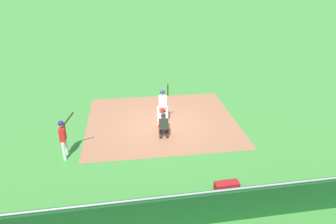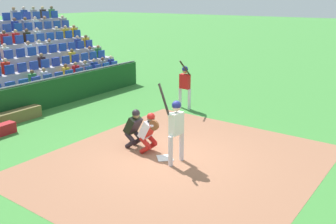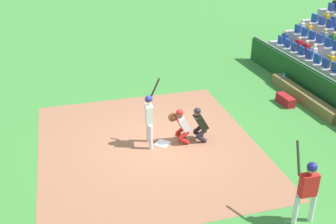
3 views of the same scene
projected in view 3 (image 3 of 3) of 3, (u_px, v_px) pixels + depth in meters
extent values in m
plane|color=#3D8236|center=(163.00, 144.00, 13.41)|extent=(160.00, 160.00, 0.00)
cube|color=#976247|center=(148.00, 146.00, 13.28)|extent=(8.11, 7.26, 0.01)
cube|color=white|center=(163.00, 144.00, 13.41)|extent=(0.62, 0.62, 0.02)
cylinder|color=silver|center=(151.00, 137.00, 12.95)|extent=(0.14, 0.14, 0.86)
cylinder|color=silver|center=(148.00, 130.00, 13.38)|extent=(0.14, 0.14, 0.86)
cube|color=silver|center=(149.00, 114.00, 12.84)|extent=(0.44, 0.26, 0.61)
sphere|color=beige|center=(149.00, 101.00, 12.64)|extent=(0.22, 0.22, 0.22)
sphere|color=navy|center=(149.00, 99.00, 12.61)|extent=(0.25, 0.25, 0.25)
cylinder|color=silver|center=(149.00, 105.00, 12.76)|extent=(0.46, 0.18, 0.14)
cylinder|color=silver|center=(148.00, 103.00, 12.91)|extent=(0.17, 0.15, 0.13)
cylinder|color=black|center=(154.00, 90.00, 12.79)|extent=(0.12, 0.41, 0.81)
sphere|color=black|center=(149.00, 101.00, 12.94)|extent=(0.06, 0.06, 0.06)
cylinder|color=red|center=(184.00, 141.00, 13.31)|extent=(0.15, 0.39, 0.34)
cylinder|color=red|center=(184.00, 135.00, 13.21)|extent=(0.15, 0.39, 0.33)
cylinder|color=red|center=(181.00, 136.00, 13.58)|extent=(0.15, 0.39, 0.34)
cylinder|color=red|center=(181.00, 130.00, 13.48)|extent=(0.15, 0.39, 0.33)
cube|color=white|center=(183.00, 123.00, 13.20)|extent=(0.43, 0.48, 0.60)
cube|color=red|center=(180.00, 124.00, 13.16)|extent=(0.39, 0.27, 0.43)
sphere|color=brown|center=(180.00, 114.00, 13.00)|extent=(0.22, 0.22, 0.22)
cube|color=black|center=(180.00, 114.00, 13.00)|extent=(0.20, 0.13, 0.19)
sphere|color=red|center=(180.00, 113.00, 12.98)|extent=(0.24, 0.24, 0.24)
cylinder|color=brown|center=(173.00, 117.00, 13.11)|extent=(0.08, 0.30, 0.30)
cylinder|color=white|center=(177.00, 118.00, 13.21)|extent=(0.17, 0.40, 0.22)
cylinder|color=black|center=(201.00, 139.00, 13.42)|extent=(0.16, 0.39, 0.34)
cylinder|color=black|center=(202.00, 133.00, 13.32)|extent=(0.16, 0.39, 0.33)
cylinder|color=black|center=(198.00, 134.00, 13.70)|extent=(0.16, 0.39, 0.34)
cylinder|color=black|center=(199.00, 129.00, 13.60)|extent=(0.16, 0.39, 0.33)
cube|color=black|center=(201.00, 122.00, 13.31)|extent=(0.44, 0.50, 0.60)
cube|color=black|center=(198.00, 122.00, 13.28)|extent=(0.39, 0.29, 0.43)
sphere|color=brown|center=(197.00, 113.00, 13.12)|extent=(0.22, 0.22, 0.22)
cube|color=black|center=(197.00, 113.00, 13.12)|extent=(0.20, 0.14, 0.19)
sphere|color=black|center=(197.00, 111.00, 13.10)|extent=(0.24, 0.24, 0.24)
cube|color=brown|center=(303.00, 96.00, 16.36)|extent=(4.27, 0.40, 0.44)
cylinder|color=blue|center=(284.00, 76.00, 17.45)|extent=(0.07, 0.07, 0.24)
cube|color=maroon|center=(285.00, 100.00, 16.13)|extent=(0.92, 0.39, 0.37)
cylinder|color=silver|center=(312.00, 207.00, 9.89)|extent=(0.14, 0.14, 0.84)
cylinder|color=silver|center=(296.00, 210.00, 9.79)|extent=(0.14, 0.14, 0.84)
cube|color=red|center=(309.00, 185.00, 9.52)|extent=(0.24, 0.43, 0.60)
sphere|color=#AD804E|center=(312.00, 169.00, 9.32)|extent=(0.22, 0.22, 0.22)
sphere|color=navy|center=(312.00, 167.00, 9.29)|extent=(0.24, 0.24, 0.24)
cylinder|color=red|center=(308.00, 175.00, 9.40)|extent=(0.16, 0.46, 0.14)
cylinder|color=red|center=(302.00, 176.00, 9.36)|extent=(0.15, 0.17, 0.13)
cylinder|color=#272A19|center=(298.00, 157.00, 9.46)|extent=(0.56, 0.24, 0.66)
sphere|color=black|center=(299.00, 175.00, 9.36)|extent=(0.06, 0.06, 0.06)
cube|color=#243D9B|center=(335.00, 68.00, 17.91)|extent=(0.44, 0.10, 0.42)
cube|color=#203D9A|center=(326.00, 63.00, 18.48)|extent=(0.44, 0.10, 0.42)
cube|color=gold|center=(331.00, 61.00, 18.52)|extent=(0.32, 0.22, 0.52)
sphere|color=#D2AB89|center=(332.00, 54.00, 18.36)|extent=(0.19, 0.19, 0.19)
cube|color=#1A45A3|center=(317.00, 58.00, 19.04)|extent=(0.44, 0.10, 0.42)
cube|color=#1E369C|center=(309.00, 54.00, 19.60)|extent=(0.44, 0.10, 0.42)
cube|color=white|center=(314.00, 53.00, 19.64)|extent=(0.32, 0.22, 0.52)
sphere|color=beige|center=(315.00, 46.00, 19.48)|extent=(0.19, 0.19, 0.19)
cube|color=#1C3EA5|center=(301.00, 50.00, 20.17)|extent=(0.44, 0.10, 0.42)
cube|color=red|center=(306.00, 49.00, 20.21)|extent=(0.32, 0.22, 0.52)
sphere|color=beige|center=(307.00, 42.00, 20.05)|extent=(0.19, 0.19, 0.19)
cube|color=#23439A|center=(294.00, 47.00, 20.73)|extent=(0.44, 0.10, 0.42)
cube|color=red|center=(298.00, 45.00, 20.77)|extent=(0.32, 0.22, 0.52)
sphere|color=#D6AC8D|center=(299.00, 38.00, 20.61)|extent=(0.19, 0.19, 0.19)
cube|color=#1F3AA5|center=(287.00, 43.00, 21.29)|extent=(0.44, 0.10, 0.42)
cube|color=#1B3AA9|center=(281.00, 40.00, 21.85)|extent=(0.44, 0.10, 0.42)
cube|color=navy|center=(285.00, 38.00, 21.89)|extent=(0.32, 0.22, 0.52)
sphere|color=tan|center=(286.00, 32.00, 21.73)|extent=(0.19, 0.19, 0.19)
cube|color=#1842A5|center=(328.00, 42.00, 19.61)|extent=(0.44, 0.10, 0.42)
cube|color=#276B35|center=(332.00, 41.00, 19.66)|extent=(0.32, 0.22, 0.52)
sphere|color=#A7794D|center=(334.00, 33.00, 19.50)|extent=(0.19, 0.19, 0.19)
cube|color=#2544A7|center=(320.00, 38.00, 20.18)|extent=(0.44, 0.10, 0.42)
cube|color=gray|center=(324.00, 37.00, 20.22)|extent=(0.32, 0.22, 0.52)
sphere|color=tan|center=(325.00, 30.00, 20.06)|extent=(0.19, 0.19, 0.19)
cube|color=#1B3CA3|center=(312.00, 35.00, 20.74)|extent=(0.44, 0.10, 0.42)
cube|color=#1842A8|center=(305.00, 32.00, 21.30)|extent=(0.44, 0.10, 0.42)
cube|color=gold|center=(309.00, 31.00, 21.34)|extent=(0.32, 0.22, 0.52)
sphere|color=tan|center=(310.00, 24.00, 21.18)|extent=(0.19, 0.19, 0.19)
cube|color=#1B429F|center=(298.00, 29.00, 21.87)|extent=(0.44, 0.10, 0.42)
cube|color=silver|center=(302.00, 28.00, 21.91)|extent=(0.32, 0.22, 0.52)
sphere|color=beige|center=(303.00, 21.00, 21.75)|extent=(0.19, 0.19, 0.19)
cube|color=#1E399C|center=(330.00, 24.00, 20.75)|extent=(0.44, 0.10, 0.42)
cube|color=navy|center=(334.00, 22.00, 20.79)|extent=(0.32, 0.22, 0.52)
sphere|color=beige|center=(335.00, 15.00, 20.63)|extent=(0.19, 0.19, 0.19)
cube|color=#263FA5|center=(322.00, 21.00, 21.32)|extent=(0.44, 0.10, 0.42)
cube|color=gold|center=(326.00, 19.00, 21.36)|extent=(0.32, 0.22, 0.52)
sphere|color=#D4B17E|center=(327.00, 13.00, 21.20)|extent=(0.19, 0.19, 0.19)
cube|color=#1944A8|center=(314.00, 18.00, 21.88)|extent=(0.44, 0.10, 0.42)
cube|color=#2641A4|center=(331.00, 7.00, 21.89)|extent=(0.44, 0.10, 0.42)
cube|color=#302729|center=(335.00, 6.00, 21.93)|extent=(0.32, 0.22, 0.52)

